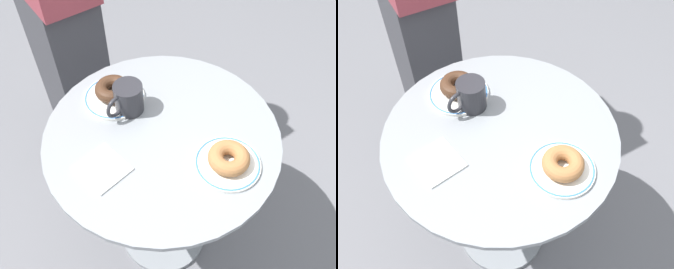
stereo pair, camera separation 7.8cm
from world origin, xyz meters
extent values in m
cube|color=slate|center=(0.00, 0.00, -0.01)|extent=(7.00, 7.00, 0.02)
cylinder|color=gray|center=(0.00, 0.00, 0.71)|extent=(0.72, 0.72, 0.02)
cylinder|color=gray|center=(0.00, 0.00, 0.36)|extent=(0.06, 0.06, 0.68)
cylinder|color=gray|center=(0.00, 0.00, 0.01)|extent=(0.37, 0.37, 0.03)
cylinder|color=white|center=(-0.21, -0.01, 0.73)|extent=(0.20, 0.20, 0.01)
torus|color=#3D75BC|center=(-0.21, -0.01, 0.73)|extent=(0.19, 0.19, 0.01)
cylinder|color=white|center=(0.21, 0.05, 0.73)|extent=(0.19, 0.19, 0.01)
torus|color=#3D75BC|center=(0.21, 0.05, 0.73)|extent=(0.18, 0.18, 0.01)
torus|color=#422819|center=(-0.22, 0.00, 0.75)|extent=(0.13, 0.13, 0.04)
torus|color=#A36B3D|center=(0.21, 0.05, 0.75)|extent=(0.12, 0.12, 0.04)
cube|color=white|center=(-0.03, -0.21, 0.72)|extent=(0.13, 0.12, 0.01)
cylinder|color=#28282D|center=(-0.14, 0.00, 0.77)|extent=(0.09, 0.09, 0.10)
torus|color=#28282D|center=(-0.14, -0.05, 0.77)|extent=(0.02, 0.08, 0.08)
cube|color=#3D3D42|center=(-0.70, 0.12, 0.43)|extent=(0.37, 0.27, 0.86)
camera|label=1|loc=(0.51, -0.49, 1.61)|focal=40.06mm
camera|label=2|loc=(0.56, -0.43, 1.61)|focal=40.06mm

